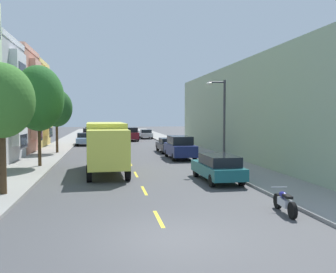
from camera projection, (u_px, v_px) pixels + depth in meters
ground_plane at (123, 149)px, 40.67m from camera, size 160.00×160.00×0.00m
sidewalk_left at (53, 151)px, 37.52m from camera, size 3.20×120.00×0.14m
sidewalk_right at (190, 149)px, 39.87m from camera, size 3.20×120.00×0.14m
lane_centerline_dashes at (125, 154)px, 35.25m from camera, size 0.14×47.20×0.01m
apartment_block_opposite at (282, 112)px, 32.87m from camera, size 10.00×36.00×8.00m
street_tree_nearest at (1, 101)px, 16.39m from camera, size 2.92×2.92×5.87m
street_tree_second at (39, 98)px, 25.59m from camera, size 3.48×3.48×6.99m
street_tree_third at (56, 108)px, 34.85m from camera, size 2.95×2.95×5.98m
street_lamp at (222, 116)px, 24.95m from camera, size 1.35×0.28×5.91m
delivery_box_truck at (106, 144)px, 23.62m from camera, size 2.67×7.99×3.18m
parked_suv_navy at (180, 147)px, 31.21m from camera, size 2.02×4.83×1.93m
parked_wagon_teal at (218, 167)px, 20.49m from camera, size 1.91×4.73×1.50m
parked_pickup_red at (90, 134)px, 56.80m from camera, size 2.04×5.31×1.73m
parked_pickup_forest at (91, 132)px, 64.32m from camera, size 2.12×5.34×1.73m
parked_sedan_silver at (146, 134)px, 58.59m from camera, size 1.80×4.50×1.43m
parked_sedan_charcoal at (168, 145)px, 36.56m from camera, size 1.90×4.54×1.43m
parked_hatchback_sky at (84, 139)px, 45.49m from camera, size 1.84×4.04×1.50m
moving_burgundy_sedan at (131, 134)px, 53.49m from camera, size 1.95×4.80×1.93m
parked_motorcycle at (285, 203)px, 13.80m from camera, size 0.62×2.05×0.90m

